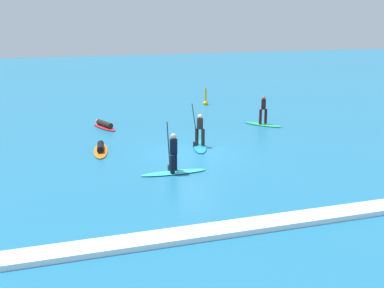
% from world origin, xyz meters
% --- Properties ---
extents(ground_plane, '(120.00, 120.00, 0.00)m').
position_xyz_m(ground_plane, '(0.00, 0.00, 0.00)').
color(ground_plane, '#1E6B93').
rests_on(ground_plane, ground).
extents(surfer_on_blue_board, '(1.39, 2.84, 2.32)m').
position_xyz_m(surfer_on_blue_board, '(0.77, 1.08, 0.41)').
color(surfer_on_blue_board, '#1E8CD1').
rests_on(surfer_on_blue_board, ground_plane).
extents(surfer_on_red_board, '(1.44, 2.51, 0.43)m').
position_xyz_m(surfer_on_red_board, '(-3.42, 6.88, 0.17)').
color(surfer_on_red_board, red).
rests_on(surfer_on_red_board, ground_plane).
extents(surfer_on_teal_board, '(2.90, 0.80, 2.21)m').
position_xyz_m(surfer_on_teal_board, '(-1.67, -2.62, 0.51)').
color(surfer_on_teal_board, '#33C6CC').
rests_on(surfer_on_teal_board, ground_plane).
extents(surfer_on_green_board, '(2.07, 2.40, 1.85)m').
position_xyz_m(surfer_on_green_board, '(6.12, 4.67, 0.45)').
color(surfer_on_green_board, '#23B266').
rests_on(surfer_on_green_board, ground_plane).
extents(surfer_on_orange_board, '(1.06, 2.89, 0.43)m').
position_xyz_m(surfer_on_orange_board, '(-4.26, 1.78, 0.15)').
color(surfer_on_orange_board, orange).
rests_on(surfer_on_orange_board, ground_plane).
extents(marker_buoy, '(0.41, 0.41, 1.40)m').
position_xyz_m(marker_buoy, '(4.98, 12.28, 0.27)').
color(marker_buoy, yellow).
rests_on(marker_buoy, ground_plane).
extents(wave_crest, '(17.31, 0.90, 0.18)m').
position_xyz_m(wave_crest, '(0.00, -8.64, 0.09)').
color(wave_crest, white).
rests_on(wave_crest, ground_plane).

